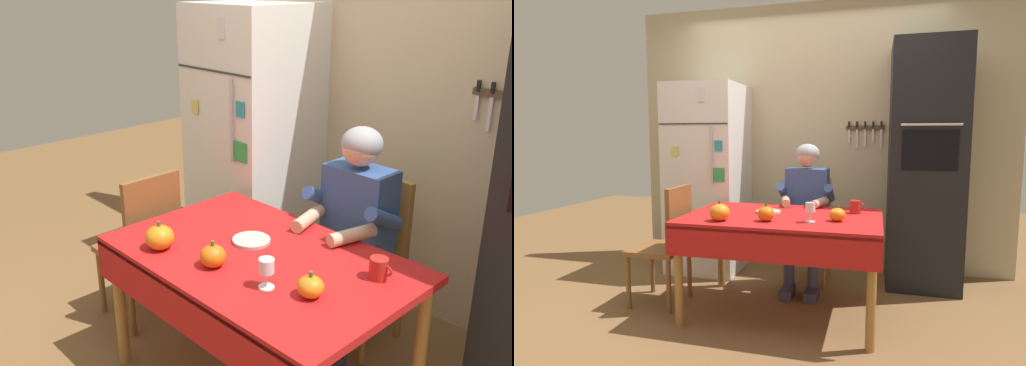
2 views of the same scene
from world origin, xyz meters
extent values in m
plane|color=brown|center=(0.00, 0.00, 0.00)|extent=(10.00, 10.00, 0.00)
cube|color=#BCAD89|center=(0.05, 1.35, 1.30)|extent=(3.70, 0.10, 2.60)
cube|color=#4C3823|center=(0.53, 1.29, 1.39)|extent=(0.36, 0.02, 0.04)
cube|color=silver|center=(0.38, 1.28, 1.31)|extent=(0.02, 0.01, 0.13)
cube|color=black|center=(0.38, 1.28, 1.42)|extent=(0.02, 0.01, 0.06)
cube|color=silver|center=(0.45, 1.28, 1.29)|extent=(0.02, 0.01, 0.18)
cube|color=black|center=(0.45, 1.28, 1.42)|extent=(0.02, 0.01, 0.06)
cube|color=silver|center=(0.53, 1.28, 1.29)|extent=(0.02, 0.01, 0.16)
cube|color=black|center=(0.53, 1.28, 1.42)|extent=(0.02, 0.01, 0.06)
cube|color=silver|center=(0.60, 1.28, 1.31)|extent=(0.02, 0.01, 0.12)
cube|color=black|center=(0.60, 1.28, 1.42)|extent=(0.02, 0.01, 0.06)
cube|color=silver|center=(0.68, 1.28, 1.29)|extent=(0.02, 0.01, 0.17)
cube|color=black|center=(0.68, 1.28, 1.42)|extent=(0.02, 0.01, 0.06)
cube|color=white|center=(-0.95, 0.96, 0.90)|extent=(0.68, 0.68, 1.80)
cylinder|color=silver|center=(-0.76, 0.60, 1.15)|extent=(0.02, 0.02, 0.50)
cube|color=#333335|center=(-0.95, 0.62, 1.42)|extent=(0.67, 0.01, 0.01)
cube|color=teal|center=(-0.70, 0.61, 1.23)|extent=(0.07, 0.01, 0.09)
cube|color=#E5D666|center=(-1.13, 0.61, 1.17)|extent=(0.07, 0.02, 0.09)
cube|color=green|center=(-0.71, 0.61, 0.97)|extent=(0.11, 0.02, 0.12)
cube|color=silver|center=(-0.86, 0.61, 1.67)|extent=(0.05, 0.01, 0.12)
cube|color=black|center=(1.05, 1.00, 1.05)|extent=(0.60, 0.60, 2.10)
cube|color=black|center=(1.05, 0.70, 1.20)|extent=(0.42, 0.01, 0.32)
cylinder|color=silver|center=(1.05, 0.67, 1.40)|extent=(0.45, 0.02, 0.02)
cylinder|color=#9E6B33|center=(-0.64, -0.29, 0.35)|extent=(0.06, 0.06, 0.70)
cylinder|color=#9E6B33|center=(-0.64, 0.49, 0.35)|extent=(0.06, 0.06, 0.70)
cylinder|color=#9E6B33|center=(0.64, -0.29, 0.35)|extent=(0.06, 0.06, 0.70)
cylinder|color=#9E6B33|center=(0.64, 0.49, 0.35)|extent=(0.06, 0.06, 0.70)
cube|color=red|center=(0.00, 0.10, 0.72)|extent=(1.40, 0.90, 0.04)
cube|color=red|center=(0.00, -0.34, 0.62)|extent=(1.40, 0.01, 0.20)
cube|color=#9E6B33|center=(0.07, 0.79, 0.43)|extent=(0.40, 0.40, 0.04)
cube|color=#9E6B33|center=(0.07, 0.97, 0.69)|extent=(0.36, 0.04, 0.48)
cylinder|color=#9E6B33|center=(-0.10, 0.62, 0.21)|extent=(0.04, 0.04, 0.41)
cylinder|color=#9E6B33|center=(-0.10, 0.96, 0.21)|extent=(0.04, 0.04, 0.41)
cylinder|color=#9E6B33|center=(0.24, 0.62, 0.21)|extent=(0.04, 0.04, 0.41)
cylinder|color=#9E6B33|center=(0.24, 0.96, 0.21)|extent=(0.04, 0.04, 0.41)
cube|color=#38384C|center=(-0.03, 0.41, 0.04)|extent=(0.10, 0.22, 0.08)
cube|color=#38384C|center=(0.17, 0.41, 0.04)|extent=(0.10, 0.22, 0.08)
cylinder|color=#38384C|center=(-0.03, 0.47, 0.23)|extent=(0.09, 0.09, 0.38)
cylinder|color=#38384C|center=(0.17, 0.47, 0.23)|extent=(0.09, 0.09, 0.38)
cube|color=#38384C|center=(-0.02, 0.63, 0.50)|extent=(0.12, 0.40, 0.11)
cube|color=#38384C|center=(0.16, 0.63, 0.50)|extent=(0.12, 0.40, 0.11)
cube|color=#33518E|center=(0.07, 0.75, 0.79)|extent=(0.36, 0.20, 0.48)
cylinder|color=#33518E|center=(-0.13, 0.68, 0.83)|extent=(0.07, 0.26, 0.18)
cylinder|color=#33518E|center=(0.27, 0.68, 0.83)|extent=(0.07, 0.26, 0.18)
cylinder|color=#D8A884|center=(-0.07, 0.51, 0.78)|extent=(0.13, 0.27, 0.07)
cylinder|color=#D8A884|center=(0.21, 0.51, 0.78)|extent=(0.13, 0.27, 0.07)
sphere|color=#D8A884|center=(0.07, 0.73, 1.14)|extent=(0.19, 0.19, 0.19)
ellipsoid|color=#99999E|center=(0.07, 0.74, 1.16)|extent=(0.21, 0.21, 0.17)
cube|color=brown|center=(-0.98, 0.04, 0.43)|extent=(0.40, 0.40, 0.04)
cube|color=brown|center=(-0.80, 0.04, 0.69)|extent=(0.04, 0.36, 0.48)
cylinder|color=brown|center=(-1.15, 0.21, 0.21)|extent=(0.04, 0.04, 0.41)
cylinder|color=brown|center=(-0.81, 0.21, 0.21)|extent=(0.04, 0.04, 0.41)
cylinder|color=brown|center=(-1.15, -0.13, 0.21)|extent=(0.04, 0.04, 0.41)
cylinder|color=brown|center=(-0.81, -0.13, 0.21)|extent=(0.04, 0.04, 0.41)
cylinder|color=#B2231E|center=(0.50, 0.31, 0.79)|extent=(0.08, 0.08, 0.10)
torus|color=#B2231E|center=(0.55, 0.31, 0.79)|extent=(0.05, 0.01, 0.05)
cylinder|color=white|center=(0.23, -0.09, 0.74)|extent=(0.07, 0.07, 0.01)
cylinder|color=white|center=(0.23, -0.09, 0.78)|extent=(0.01, 0.01, 0.07)
cylinder|color=white|center=(0.23, -0.09, 0.84)|extent=(0.07, 0.07, 0.06)
ellipsoid|color=orange|center=(-0.37, -0.20, 0.80)|extent=(0.14, 0.14, 0.12)
cylinder|color=#4C6023|center=(-0.37, -0.20, 0.87)|extent=(0.02, 0.02, 0.02)
ellipsoid|color=orange|center=(0.40, -0.01, 0.79)|extent=(0.11, 0.11, 0.09)
cylinder|color=#4C6023|center=(0.40, -0.01, 0.84)|extent=(0.02, 0.02, 0.02)
ellipsoid|color=orange|center=(-0.06, -0.13, 0.79)|extent=(0.12, 0.12, 0.10)
cylinder|color=#4C6023|center=(-0.06, -0.13, 0.85)|extent=(0.02, 0.02, 0.02)
cylinder|color=#B7B2A8|center=(-0.13, 0.16, 0.75)|extent=(0.19, 0.19, 0.02)
camera|label=1|loc=(1.69, -1.53, 1.95)|focal=39.86mm
camera|label=2|loc=(0.65, -2.71, 1.31)|focal=28.33mm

